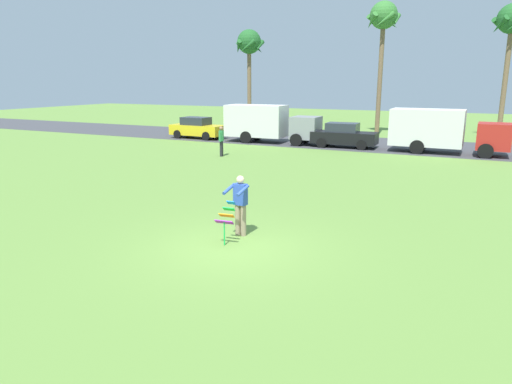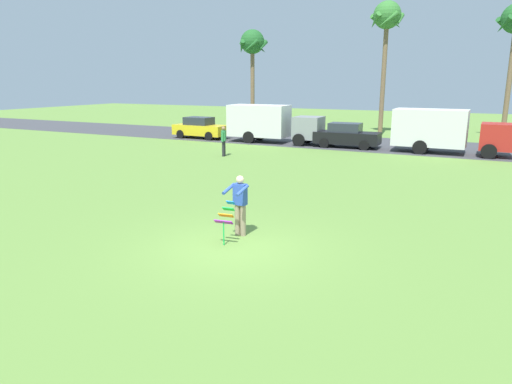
{
  "view_description": "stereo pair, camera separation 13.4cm",
  "coord_description": "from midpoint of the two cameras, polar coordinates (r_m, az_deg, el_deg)",
  "views": [
    {
      "loc": [
        5.61,
        -10.2,
        4.29
      ],
      "look_at": [
        -0.28,
        2.0,
        1.05
      ],
      "focal_mm": 32.73,
      "sensor_mm": 36.0,
      "label": 1
    },
    {
      "loc": [
        5.73,
        -10.14,
        4.29
      ],
      "look_at": [
        -0.28,
        2.0,
        1.05
      ],
      "focal_mm": 32.73,
      "sensor_mm": 36.0,
      "label": 2
    }
  ],
  "objects": [
    {
      "name": "road_strip",
      "position": [
        33.24,
        16.37,
        5.51
      ],
      "size": [
        120.0,
        8.0,
        0.01
      ],
      "primitive_type": "cube",
      "color": "#424247",
      "rests_on": "ground"
    },
    {
      "name": "parked_car_yellow",
      "position": [
        36.04,
        -6.72,
        7.77
      ],
      "size": [
        4.26,
        1.95,
        1.6
      ],
      "color": "yellow",
      "rests_on": "ground"
    },
    {
      "name": "kite_held",
      "position": [
        12.52,
        -3.38,
        -3.03
      ],
      "size": [
        0.52,
        0.67,
        1.12
      ],
      "color": "blue",
      "rests_on": "ground"
    },
    {
      "name": "person_kite_flyer",
      "position": [
        13.07,
        -1.7,
        -1.36
      ],
      "size": [
        0.56,
        0.67,
        1.73
      ],
      "color": "gray",
      "rests_on": "ground"
    },
    {
      "name": "ground_plane",
      "position": [
        12.41,
        -2.63,
        -6.79
      ],
      "size": [
        120.0,
        120.0,
        0.0
      ],
      "primitive_type": "plane",
      "color": "olive"
    },
    {
      "name": "parked_car_black",
      "position": [
        31.36,
        11.14,
        6.77
      ],
      "size": [
        4.25,
        1.94,
        1.6
      ],
      "color": "black",
      "rests_on": "ground"
    },
    {
      "name": "person_walker_near",
      "position": [
        27.2,
        -3.84,
        6.33
      ],
      "size": [
        0.31,
        0.55,
        1.73
      ],
      "color": "#26262B",
      "rests_on": "ground"
    },
    {
      "name": "palm_tree_left_near",
      "position": [
        43.14,
        -0.34,
        17.39
      ],
      "size": [
        2.58,
        2.71,
        8.68
      ],
      "color": "brown",
      "rests_on": "ground"
    },
    {
      "name": "parked_truck_grey_van",
      "position": [
        33.18,
        1.8,
        8.47
      ],
      "size": [
        6.76,
        2.26,
        2.62
      ],
      "color": "gray",
      "rests_on": "ground"
    },
    {
      "name": "palm_tree_right_near",
      "position": [
        39.44,
        15.8,
        19.36
      ],
      "size": [
        2.58,
        2.71,
        10.24
      ],
      "color": "brown",
      "rests_on": "ground"
    },
    {
      "name": "parked_truck_red_cab",
      "position": [
        30.29,
        22.14,
        7.02
      ],
      "size": [
        6.73,
        2.19,
        2.62
      ],
      "color": "#B2231E",
      "rests_on": "ground"
    }
  ]
}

